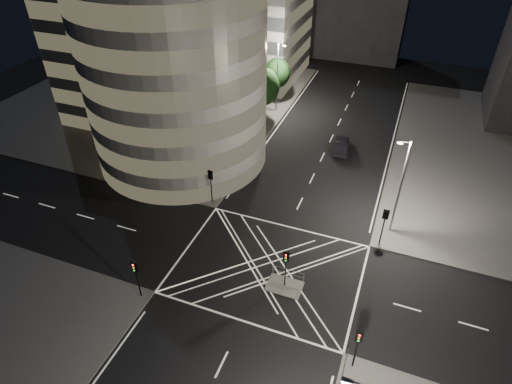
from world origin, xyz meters
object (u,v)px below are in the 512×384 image
at_px(central_island, 284,286).
at_px(street_lamp_left_far, 278,75).
at_px(street_lamp_right_far, 400,185).
at_px(traffic_signal_nl, 136,273).
at_px(traffic_signal_island, 286,263).
at_px(sedan, 341,146).
at_px(traffic_signal_fr, 385,220).
at_px(street_lamp_left_near, 225,134).
at_px(traffic_signal_fl, 211,180).
at_px(traffic_signal_nr, 358,343).

distance_m(central_island, street_lamp_left_far, 33.95).
bearing_deg(street_lamp_right_far, central_island, -125.30).
distance_m(central_island, street_lamp_right_far, 13.98).
relative_size(traffic_signal_nl, street_lamp_right_far, 0.40).
distance_m(traffic_signal_island, street_lamp_left_far, 33.61).
distance_m(central_island, sedan, 23.76).
bearing_deg(traffic_signal_fr, traffic_signal_island, -129.33).
distance_m(street_lamp_left_far, street_lamp_right_far, 28.23).
relative_size(street_lamp_left_near, sedan, 2.08).
height_order(traffic_signal_fr, traffic_signal_island, same).
height_order(central_island, street_lamp_left_far, street_lamp_left_far).
bearing_deg(traffic_signal_nl, sedan, 69.96).
bearing_deg(traffic_signal_fl, central_island, -37.54).
xyz_separation_m(traffic_signal_nl, traffic_signal_island, (10.80, 5.30, 0.00)).
height_order(street_lamp_left_far, sedan, street_lamp_left_far).
distance_m(central_island, traffic_signal_nr, 9.08).
distance_m(street_lamp_left_near, street_lamp_right_far, 19.11).
relative_size(central_island, traffic_signal_island, 0.75).
bearing_deg(sedan, traffic_signal_island, 83.56).
bearing_deg(street_lamp_right_far, traffic_signal_fr, -106.11).
bearing_deg(central_island, street_lamp_left_near, 130.27).
relative_size(central_island, traffic_signal_nr, 0.75).
distance_m(traffic_signal_fr, sedan, 17.09).
bearing_deg(traffic_signal_fl, street_lamp_left_far, 91.57).
xyz_separation_m(central_island, sedan, (-0.20, 23.75, 0.72)).
height_order(central_island, traffic_signal_nr, traffic_signal_nr).
xyz_separation_m(central_island, traffic_signal_nl, (-10.80, -5.30, 2.84)).
bearing_deg(street_lamp_left_far, sedan, -34.61).
bearing_deg(traffic_signal_fr, traffic_signal_fl, 180.00).
bearing_deg(sedan, traffic_signal_nr, 96.62).
bearing_deg(central_island, traffic_signal_fr, 50.67).
height_order(traffic_signal_fl, traffic_signal_nl, same).
bearing_deg(street_lamp_right_far, sedan, 119.97).
bearing_deg(street_lamp_right_far, street_lamp_left_far, 131.94).
bearing_deg(traffic_signal_nr, street_lamp_left_far, 116.36).
height_order(traffic_signal_fl, traffic_signal_nr, same).
distance_m(street_lamp_right_far, sedan, 16.01).
height_order(central_island, traffic_signal_fl, traffic_signal_fl).
relative_size(traffic_signal_nr, sedan, 0.83).
distance_m(traffic_signal_nl, traffic_signal_nr, 17.60).
bearing_deg(sedan, central_island, 83.56).
distance_m(traffic_signal_nl, sedan, 30.99).
distance_m(traffic_signal_nl, street_lamp_right_far, 24.27).
relative_size(traffic_signal_fr, traffic_signal_island, 1.00).
xyz_separation_m(street_lamp_left_near, sedan, (11.23, 10.25, -4.75)).
relative_size(traffic_signal_fl, traffic_signal_fr, 1.00).
xyz_separation_m(traffic_signal_fr, street_lamp_left_far, (-18.24, 23.20, 2.63)).
relative_size(traffic_signal_island, street_lamp_left_near, 0.40).
height_order(street_lamp_left_near, sedan, street_lamp_left_near).
relative_size(traffic_signal_nl, street_lamp_left_far, 0.40).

